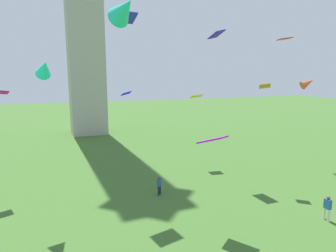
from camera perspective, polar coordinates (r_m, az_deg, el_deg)
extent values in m
cylinder|color=silver|center=(21.53, 30.17, -15.63)|extent=(0.15, 0.15, 0.80)
cylinder|color=silver|center=(21.75, 29.44, -15.30)|extent=(0.15, 0.15, 0.80)
cube|color=#235693|center=(21.36, 29.96, -13.71)|extent=(0.30, 0.46, 0.64)
sphere|color=brown|center=(21.21, 30.06, -12.62)|extent=(0.23, 0.23, 0.23)
cylinder|color=#1E2333|center=(22.87, -1.64, -12.87)|extent=(0.14, 0.14, 0.76)
cylinder|color=#1E2333|center=(22.57, -1.97, -13.18)|extent=(0.14, 0.14, 0.76)
cube|color=#235693|center=(22.46, -1.81, -11.42)|extent=(0.45, 0.46, 0.60)
sphere|color=brown|center=(22.32, -1.82, -10.44)|extent=(0.22, 0.22, 0.22)
cube|color=#AD1ACF|center=(17.07, 9.12, -2.79)|extent=(1.87, 1.97, 0.65)
cube|color=yellow|center=(30.02, 5.91, 6.09)|extent=(1.40, 1.01, 0.50)
cone|color=#20CEB9|center=(17.46, -8.98, 22.56)|extent=(1.71, 2.39, 1.85)
cone|color=#1EE9D8|center=(20.06, -24.08, 10.78)|extent=(1.25, 1.80, 1.52)
cube|color=#E53504|center=(20.44, 22.84, 16.19)|extent=(0.98, 0.77, 0.20)
cube|color=#060FDB|center=(24.51, -8.59, 6.63)|extent=(1.01, 1.01, 0.43)
cone|color=#E1522E|center=(33.35, 26.75, 7.91)|extent=(1.78, 1.38, 1.41)
cube|color=#262BC5|center=(22.39, -8.72, 21.19)|extent=(1.82, 1.35, 0.75)
cube|color=orange|center=(25.26, 19.25, 7.74)|extent=(1.10, 1.00, 0.50)
cube|color=#280DE1|center=(27.51, 9.93, 18.04)|extent=(1.09, 1.60, 0.78)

